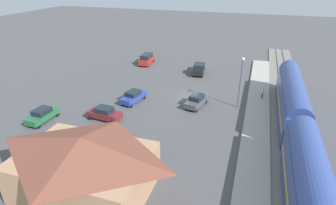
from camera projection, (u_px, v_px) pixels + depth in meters
ground_plane at (190, 98)px, 42.56m from camera, size 200.00×200.00×0.00m
railway_track at (287, 111)px, 38.59m from camera, size 4.80×70.00×0.30m
platform at (258, 106)px, 39.69m from camera, size 3.20×46.00×0.30m
passenger_train at (299, 133)px, 28.03m from camera, size 2.93×37.70×4.98m
station_building at (84, 164)px, 23.60m from camera, size 11.87×8.52×5.47m
pedestrian_on_platform at (263, 92)px, 41.55m from camera, size 0.36×0.36×1.71m
sedan_maroon at (104, 113)px, 36.16m from camera, size 4.64×2.57×1.74m
sedan_blue at (133, 96)px, 41.04m from camera, size 2.67×4.77×1.74m
sedan_green at (43, 115)px, 35.77m from camera, size 2.01×4.57×1.74m
suv_red at (147, 59)px, 57.64m from camera, size 2.19×4.99×2.22m
sedan_charcoal at (197, 101)px, 39.71m from camera, size 2.80×4.80×1.74m
pickup_black at (199, 68)px, 52.42m from camera, size 2.61×5.60×2.14m
light_pole_near_platform at (241, 77)px, 37.73m from camera, size 0.44×0.44×7.40m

